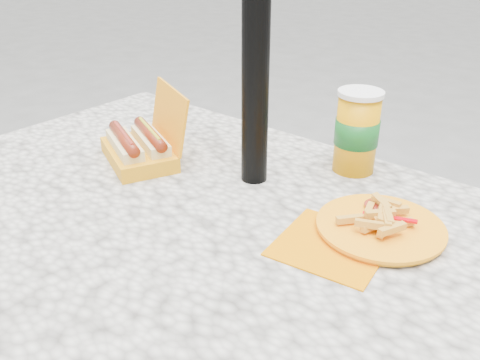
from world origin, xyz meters
The scene contains 4 objects.
picnic_table centered at (0.00, 0.00, 0.64)m, with size 1.20×0.80×0.75m.
hotdog_box centered at (-0.23, 0.07, 0.78)m, with size 0.23×0.21×0.15m.
fries_plate centered at (0.27, 0.13, 0.76)m, with size 0.23×0.28×0.04m.
soda_cup centered at (0.13, 0.32, 0.83)m, with size 0.09×0.09×0.16m.
Camera 1 is at (0.54, -0.54, 1.20)m, focal length 38.00 mm.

